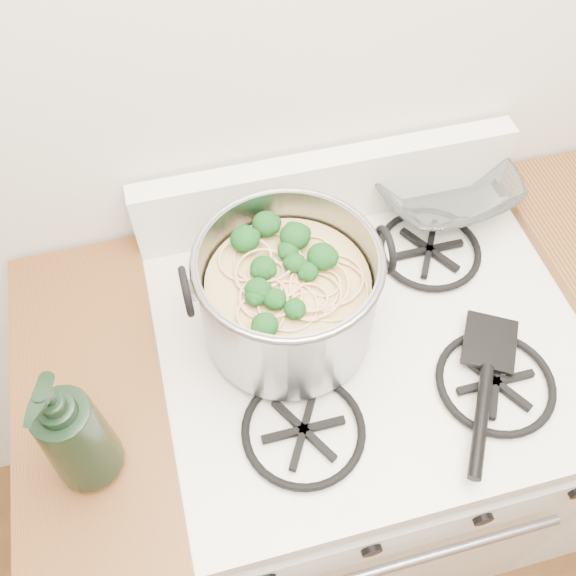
# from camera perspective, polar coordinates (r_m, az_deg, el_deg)

# --- Properties ---
(gas_range) EXTENTS (0.76, 0.66, 0.92)m
(gas_range) POSITION_cam_1_polar(r_m,az_deg,el_deg) (1.58, 5.67, -13.02)
(gas_range) COLOR white
(gas_range) RESTS_ON ground
(counter_left) EXTENTS (0.25, 0.65, 0.92)m
(counter_left) POSITION_cam_1_polar(r_m,az_deg,el_deg) (1.55, -13.12, -16.67)
(counter_left) COLOR silver
(counter_left) RESTS_ON ground
(stock_pot) EXTENTS (0.34, 0.31, 0.21)m
(stock_pot) POSITION_cam_1_polar(r_m,az_deg,el_deg) (1.07, 0.00, -0.75)
(stock_pot) COLOR gray
(stock_pot) RESTS_ON gas_range
(spatula) EXTENTS (0.41, 0.41, 0.02)m
(spatula) POSITION_cam_1_polar(r_m,az_deg,el_deg) (1.17, 17.58, -4.43)
(spatula) COLOR black
(spatula) RESTS_ON gas_range
(glass_bowl) EXTENTS (0.13, 0.13, 0.03)m
(glass_bowl) POSITION_cam_1_polar(r_m,az_deg,el_deg) (1.37, 13.20, 8.50)
(glass_bowl) COLOR white
(glass_bowl) RESTS_ON gas_range
(bottle) EXTENTS (0.13, 0.13, 0.26)m
(bottle) POSITION_cam_1_polar(r_m,az_deg,el_deg) (0.96, -18.71, -11.90)
(bottle) COLOR black
(bottle) RESTS_ON counter_left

